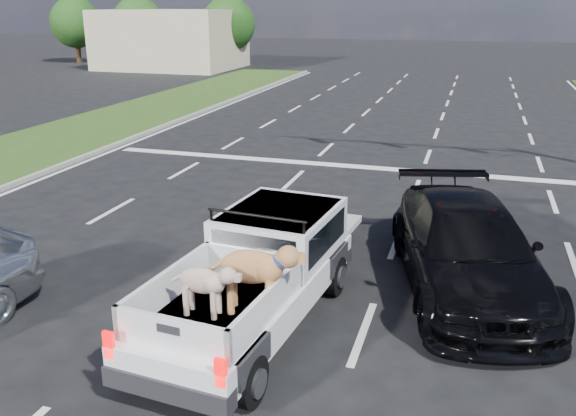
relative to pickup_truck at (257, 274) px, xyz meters
name	(u,v)px	position (x,y,z in m)	size (l,w,h in m)	color
ground	(257,317)	(-0.09, 0.19, -0.87)	(160.00, 160.00, 0.00)	black
road_markings	(342,199)	(-0.09, 6.75, -0.86)	(17.75, 60.00, 0.01)	silver
curb_left	(36,175)	(-9.14, 6.19, -0.80)	(0.15, 60.00, 0.14)	gray
building_left	(171,39)	(-20.09, 36.19, 1.33)	(10.00, 8.00, 4.40)	#B9AD8D
tree_far_a	(75,23)	(-30.09, 38.19, 2.42)	(4.20, 4.20, 5.40)	#332114
tree_far_b	(138,23)	(-24.09, 38.19, 2.42)	(4.20, 4.20, 5.40)	#332114
tree_far_c	(228,24)	(-16.09, 38.19, 2.42)	(4.20, 4.20, 5.40)	#332114
pickup_truck	(257,274)	(0.00, 0.00, 0.00)	(2.23, 5.05, 1.84)	black
black_coupe	(467,248)	(3.10, 2.25, -0.08)	(2.19, 5.40, 1.57)	black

